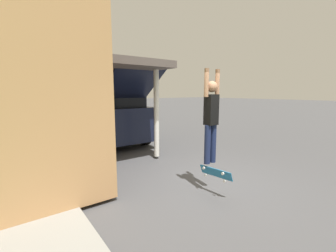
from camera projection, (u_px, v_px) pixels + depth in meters
name	position (u px, v px, depth m)	size (l,w,h in m)	color
ground_plane	(203.00, 183.00, 5.28)	(120.00, 120.00, 0.00)	#49494C
sidewalk	(7.00, 151.00, 7.88)	(1.80, 80.00, 0.10)	gray
suv_parked	(107.00, 115.00, 9.48)	(2.16, 5.44, 2.89)	black
car_down_street	(53.00, 107.00, 21.64)	(1.84, 4.39, 1.32)	maroon
skateboarder	(211.00, 116.00, 4.62)	(0.41, 0.23, 1.95)	#192347
skateboard	(215.00, 173.00, 4.59)	(0.19, 0.77, 0.25)	#236B99
fire_hydrant	(26.00, 191.00, 3.90)	(0.20, 0.20, 0.65)	red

